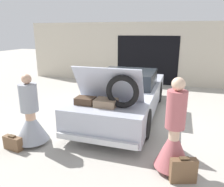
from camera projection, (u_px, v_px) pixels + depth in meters
ground_plane at (125, 113)px, 6.62m from camera, size 40.00×40.00×0.00m
garage_wall_back at (147, 54)px, 10.02m from camera, size 12.00×0.14×2.80m
car at (125, 95)px, 6.46m from camera, size 1.87×4.74×1.66m
person_left at (31, 120)px, 4.72m from camera, size 0.72×0.72×1.55m
person_right at (174, 139)px, 3.76m from camera, size 0.63×0.63×1.69m
suitcase_beside_left_person at (13, 143)px, 4.55m from camera, size 0.44×0.20×0.32m
suitcase_beside_right_person at (183, 170)px, 3.55m from camera, size 0.45×0.27×0.45m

